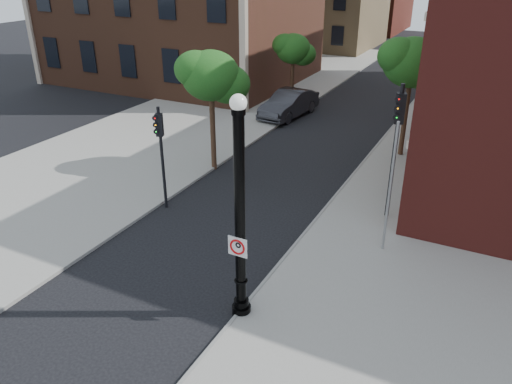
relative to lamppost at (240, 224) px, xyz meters
The scene contains 13 objects.
ground 3.58m from the lamppost, behind, with size 120.00×120.00×0.00m, color black.
sidewalk_right 11.28m from the lamppost, 68.95° to the left, with size 8.00×60.00×0.12m, color gray.
sidewalk_left 21.49m from the lamppost, 121.35° to the left, with size 10.00×50.00×0.12m, color gray.
curb_edge 10.58m from the lamppost, 90.16° to the left, with size 0.10×60.00×0.14m, color gray.
lamppost is the anchor object (origin of this frame).
no_parking_sign 0.62m from the lamppost, 88.67° to the right, with size 0.56×0.06×0.56m.
parked_car 19.12m from the lamppost, 109.50° to the left, with size 1.70×4.89×1.61m, color #29292D.
traffic_signal_left 7.29m from the lamppost, 142.86° to the left, with size 0.33×0.36×4.12m.
traffic_signal_right 7.84m from the lamppost, 73.19° to the left, with size 0.40×0.46×5.19m.
utility_pole 5.77m from the lamppost, 61.68° to the left, with size 0.09×0.09×4.61m, color #999999.
street_tree_a 10.73m from the lamppost, 125.04° to the left, with size 3.04×2.75×5.48m.
street_tree_b 21.23m from the lamppost, 109.31° to the left, with size 2.60×2.35×4.68m.
street_tree_c 14.44m from the lamppost, 84.55° to the left, with size 3.21×2.91×5.79m.
Camera 1 is at (7.50, -9.98, 9.19)m, focal length 35.00 mm.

